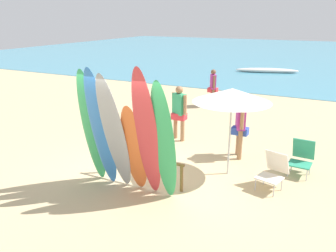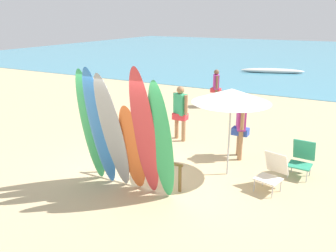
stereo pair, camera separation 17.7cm
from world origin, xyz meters
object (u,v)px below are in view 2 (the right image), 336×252
surfboard_grey_2 (113,134)px  beach_chair_blue (302,157)px  surfboard_green_0 (91,127)px  beach_umbrella (231,96)px  beachgoer_photographing (180,109)px  beach_chair_red (273,171)px  surfboard_red_4 (145,135)px  surfboard_green_5 (162,143)px  surfboard_rack (139,161)px  beachgoer_by_water (241,124)px  distant_boat (272,71)px  surfboard_blue_1 (100,129)px  surfboard_orange_3 (132,149)px  beachgoer_midbeach (216,85)px

surfboard_grey_2 → beach_chair_blue: size_ratio=3.26×
surfboard_green_0 → beach_umbrella: bearing=31.5°
beachgoer_photographing → beach_chair_red: beachgoer_photographing is taller
surfboard_red_4 → surfboard_green_5: size_ratio=1.10×
beach_umbrella → beach_chair_red: bearing=-12.9°
surfboard_rack → beachgoer_by_water: 2.93m
beachgoer_photographing → beach_chair_blue: bearing=-168.0°
beachgoer_photographing → distant_boat: size_ratio=0.40×
surfboard_red_4 → beachgoer_photographing: bearing=101.6°
surfboard_blue_1 → beachgoer_photographing: surfboard_blue_1 is taller
surfboard_green_5 → beach_umbrella: (0.75, 1.84, 0.64)m
beachgoer_photographing → beach_chair_red: (3.15, -1.88, -0.52)m
beachgoer_photographing → beachgoer_by_water: beachgoer_photographing is taller
surfboard_green_0 → beach_umbrella: surfboard_green_0 is taller
surfboard_green_0 → surfboard_rack: bearing=26.4°
surfboard_green_0 → beach_chair_red: 4.03m
surfboard_green_0 → surfboard_orange_3: size_ratio=1.30×
surfboard_red_4 → surfboard_grey_2: bearing=-178.8°
surfboard_red_4 → beachgoer_by_water: surfboard_red_4 is taller
surfboard_green_0 → beachgoer_by_water: size_ratio=1.63×
surfboard_orange_3 → beach_umbrella: 2.50m
beachgoer_by_water → distant_boat: 15.02m
surfboard_red_4 → distant_boat: size_ratio=0.70×
surfboard_rack → beachgoer_photographing: (-0.41, 2.93, 0.46)m
surfboard_rack → beachgoer_midbeach: beachgoer_midbeach is taller
surfboard_grey_2 → beachgoer_midbeach: (-0.73, 7.89, -0.43)m
beach_chair_blue → beach_umbrella: bearing=-148.0°
surfboard_rack → beach_chair_blue: 3.82m
surfboard_grey_2 → distant_boat: surfboard_grey_2 is taller
surfboard_rack → surfboard_green_5: bearing=-31.3°
surfboard_rack → beach_chair_red: 2.93m
surfboard_red_4 → surfboard_green_5: 0.37m
surfboard_blue_1 → beachgoer_by_water: surfboard_blue_1 is taller
beachgoer_photographing → beachgoer_midbeach: size_ratio=1.08×
surfboard_blue_1 → beach_chair_red: 3.79m
beach_chair_red → surfboard_red_4: bearing=-127.8°
surfboard_green_5 → distant_boat: surfboard_green_5 is taller
surfboard_orange_3 → beachgoer_midbeach: size_ratio=1.34×
beach_chair_red → surfboard_rack: bearing=-143.8°
surfboard_red_4 → beachgoer_midbeach: surfboard_red_4 is taller
surfboard_blue_1 → beachgoer_midbeach: 7.88m
surfboard_green_5 → beachgoer_midbeach: 8.00m
surfboard_grey_2 → distant_boat: (-0.54, 17.90, -1.17)m
surfboard_green_5 → beachgoer_by_water: (0.69, 2.97, -0.33)m
surfboard_green_0 → beach_chair_red: size_ratio=3.23×
surfboard_blue_1 → beachgoer_photographing: bearing=87.5°
surfboard_green_0 → distant_boat: 17.80m
surfboard_red_4 → beachgoer_midbeach: size_ratio=1.86×
surfboard_orange_3 → beachgoer_photographing: size_ratio=1.24×
surfboard_rack → beachgoer_photographing: size_ratio=1.32×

